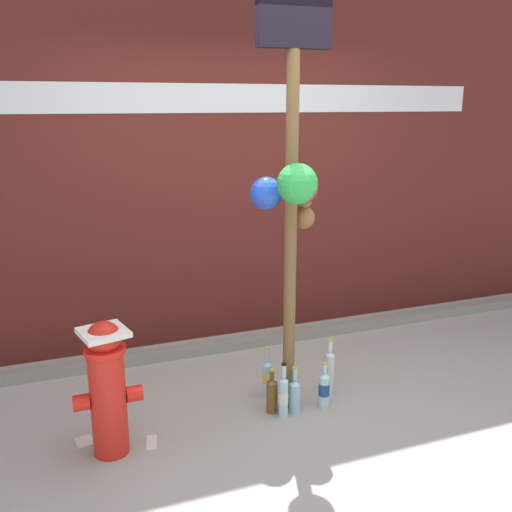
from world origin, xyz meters
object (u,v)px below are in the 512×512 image
(bottle_0, at_px, (324,389))
(fire_hydrant, at_px, (107,385))
(memorial_post, at_px, (292,164))
(bottle_5, at_px, (267,377))
(bottle_1, at_px, (272,394))
(bottle_3, at_px, (295,394))
(bottle_2, at_px, (329,370))
(bottle_4, at_px, (284,396))

(bottle_0, bearing_deg, fire_hydrant, -179.00)
(memorial_post, bearing_deg, bottle_5, 108.17)
(bottle_1, xyz_separation_m, bottle_3, (0.14, -0.05, -0.00))
(fire_hydrant, distance_m, bottle_0, 1.43)
(bottle_0, bearing_deg, bottle_3, 176.58)
(fire_hydrant, xyz_separation_m, bottle_2, (1.52, 0.18, -0.26))
(memorial_post, height_order, bottle_3, memorial_post)
(bottle_2, height_order, bottle_5, bottle_2)
(fire_hydrant, xyz_separation_m, bottle_5, (1.10, 0.31, -0.29))
(bottle_3, bearing_deg, bottle_4, -160.36)
(memorial_post, distance_m, fire_hydrant, 1.67)
(bottle_4, bearing_deg, fire_hydrant, -179.83)
(fire_hydrant, height_order, bottle_1, fire_hydrant)
(bottle_0, distance_m, bottle_1, 0.36)
(bottle_1, xyz_separation_m, bottle_4, (0.05, -0.08, 0.02))
(bottle_2, relative_size, bottle_5, 1.11)
(fire_hydrant, xyz_separation_m, bottle_4, (1.09, 0.00, -0.28))
(bottle_1, bearing_deg, bottle_0, -9.82)
(fire_hydrant, bearing_deg, bottle_4, 0.17)
(bottle_1, height_order, bottle_3, bottle_3)
(bottle_0, xyz_separation_m, bottle_1, (-0.35, 0.06, -0.00))
(bottle_0, relative_size, bottle_3, 0.99)
(bottle_4, height_order, bottle_5, bottle_4)
(bottle_4, bearing_deg, bottle_2, 22.94)
(memorial_post, distance_m, bottle_2, 1.49)
(bottle_5, bearing_deg, bottle_4, -91.17)
(bottle_0, height_order, bottle_3, bottle_3)
(memorial_post, xyz_separation_m, fire_hydrant, (-1.17, -0.10, -1.19))
(bottle_1, bearing_deg, bottle_5, 76.29)
(memorial_post, height_order, fire_hydrant, memorial_post)
(bottle_2, xyz_separation_m, bottle_5, (-0.42, 0.12, -0.03))
(bottle_5, bearing_deg, bottle_3, -71.92)
(bottle_0, bearing_deg, bottle_5, 136.59)
(bottle_4, bearing_deg, bottle_3, 19.64)
(memorial_post, height_order, bottle_5, memorial_post)
(fire_hydrant, relative_size, bottle_1, 2.63)
(bottle_0, height_order, bottle_5, bottle_5)
(bottle_5, bearing_deg, fire_hydrant, -164.46)
(bottle_2, bearing_deg, bottle_0, -127.10)
(bottle_4, bearing_deg, bottle_1, 120.20)
(bottle_3, bearing_deg, bottle_5, 108.08)
(fire_hydrant, relative_size, bottle_4, 2.16)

